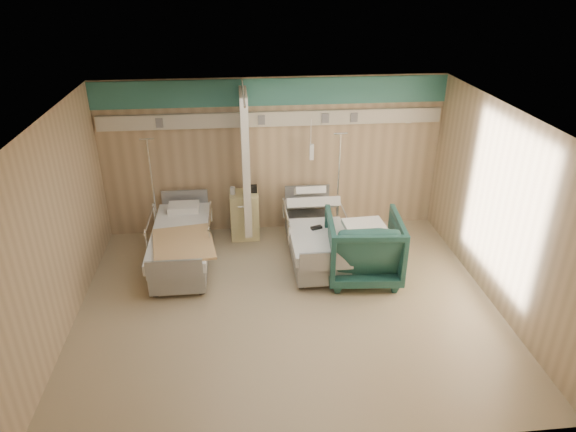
{
  "coord_description": "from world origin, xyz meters",
  "views": [
    {
      "loc": [
        -0.62,
        -6.11,
        4.49
      ],
      "look_at": [
        0.07,
        0.6,
        1.16
      ],
      "focal_mm": 32.0,
      "sensor_mm": 36.0,
      "label": 1
    }
  ],
  "objects_px": {
    "visitor_armchair": "(363,247)",
    "iv_stand_left": "(157,224)",
    "bed_right": "(315,241)",
    "bedside_cabinet": "(245,215)",
    "iv_stand_right": "(337,216)",
    "bed_left": "(182,248)"
  },
  "relations": [
    {
      "from": "bedside_cabinet",
      "to": "visitor_armchair",
      "type": "xyz_separation_m",
      "value": [
        1.8,
        -1.53,
        0.1
      ]
    },
    {
      "from": "visitor_armchair",
      "to": "iv_stand_left",
      "type": "relative_size",
      "value": 0.59
    },
    {
      "from": "bed_right",
      "to": "iv_stand_right",
      "type": "xyz_separation_m",
      "value": [
        0.5,
        0.73,
        0.08
      ]
    },
    {
      "from": "visitor_armchair",
      "to": "iv_stand_right",
      "type": "bearing_deg",
      "value": -78.95
    },
    {
      "from": "bed_left",
      "to": "bedside_cabinet",
      "type": "xyz_separation_m",
      "value": [
        1.05,
        0.9,
        0.11
      ]
    },
    {
      "from": "bed_right",
      "to": "iv_stand_left",
      "type": "bearing_deg",
      "value": 164.3
    },
    {
      "from": "bedside_cabinet",
      "to": "iv_stand_right",
      "type": "xyz_separation_m",
      "value": [
        1.65,
        -0.17,
        -0.03
      ]
    },
    {
      "from": "bed_right",
      "to": "iv_stand_left",
      "type": "height_order",
      "value": "iv_stand_left"
    },
    {
      "from": "bedside_cabinet",
      "to": "bed_left",
      "type": "bearing_deg",
      "value": -139.4
    },
    {
      "from": "bed_left",
      "to": "iv_stand_left",
      "type": "distance_m",
      "value": 0.9
    },
    {
      "from": "bed_left",
      "to": "visitor_armchair",
      "type": "bearing_deg",
      "value": -12.49
    },
    {
      "from": "bedside_cabinet",
      "to": "iv_stand_right",
      "type": "height_order",
      "value": "iv_stand_right"
    },
    {
      "from": "iv_stand_left",
      "to": "bed_right",
      "type": "bearing_deg",
      "value": -15.7
    },
    {
      "from": "visitor_armchair",
      "to": "iv_stand_left",
      "type": "bearing_deg",
      "value": -17.81
    },
    {
      "from": "bed_right",
      "to": "bedside_cabinet",
      "type": "distance_m",
      "value": 1.46
    },
    {
      "from": "bedside_cabinet",
      "to": "iv_stand_left",
      "type": "distance_m",
      "value": 1.54
    },
    {
      "from": "bed_left",
      "to": "iv_stand_left",
      "type": "relative_size",
      "value": 1.11
    },
    {
      "from": "visitor_armchair",
      "to": "iv_stand_right",
      "type": "xyz_separation_m",
      "value": [
        -0.15,
        1.36,
        -0.13
      ]
    },
    {
      "from": "bed_right",
      "to": "iv_stand_left",
      "type": "distance_m",
      "value": 2.79
    },
    {
      "from": "bed_right",
      "to": "visitor_armchair",
      "type": "bearing_deg",
      "value": -44.18
    },
    {
      "from": "bed_right",
      "to": "bed_left",
      "type": "distance_m",
      "value": 2.2
    },
    {
      "from": "visitor_armchair",
      "to": "iv_stand_right",
      "type": "distance_m",
      "value": 1.38
    }
  ]
}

